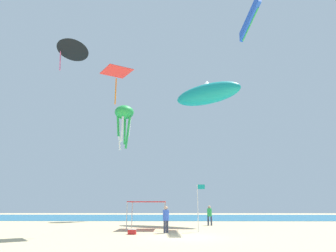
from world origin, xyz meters
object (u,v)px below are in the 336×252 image
(person_leftmost, at_px, (210,214))
(kite_parafoil_blue, at_px, (250,19))
(cooler_box, at_px, (132,232))
(kite_diamond_red, at_px, (117,73))
(canopy_tent, at_px, (148,203))
(kite_octopus_green, at_px, (124,115))
(kite_delta_black, at_px, (73,48))
(kite_inflatable_teal, at_px, (207,94))
(person_near_tent, at_px, (166,217))
(banner_flag, at_px, (199,203))

(person_leftmost, xyz_separation_m, kite_parafoil_blue, (5.51, -0.12, 22.05))
(cooler_box, xyz_separation_m, kite_diamond_red, (-1.76, 0.71, 12.22))
(canopy_tent, relative_size, kite_octopus_green, 0.49)
(cooler_box, relative_size, kite_delta_black, 0.12)
(kite_delta_black, distance_m, kite_inflatable_teal, 18.61)
(person_near_tent, xyz_separation_m, person_leftmost, (4.14, 8.21, 0.01))
(kite_inflatable_teal, bearing_deg, kite_delta_black, 30.76)
(kite_diamond_red, height_order, kite_parafoil_blue, kite_parafoil_blue)
(person_near_tent, xyz_separation_m, banner_flag, (2.49, 1.02, 1.01))
(person_near_tent, height_order, person_leftmost, person_leftmost)
(person_leftmost, bearing_deg, canopy_tent, -107.15)
(canopy_tent, bearing_deg, kite_octopus_green, 107.98)
(person_near_tent, distance_m, cooler_box, 2.68)
(banner_flag, bearing_deg, cooler_box, -157.21)
(kite_octopus_green, distance_m, kite_inflatable_teal, 13.23)
(kite_delta_black, bearing_deg, kite_parafoil_blue, -0.49)
(kite_delta_black, height_order, kite_parafoil_blue, kite_parafoil_blue)
(person_near_tent, bearing_deg, kite_octopus_green, 51.45)
(person_near_tent, xyz_separation_m, kite_parafoil_blue, (9.65, 8.09, 22.06))
(canopy_tent, distance_m, person_leftmost, 7.65)
(kite_delta_black, bearing_deg, kite_inflatable_teal, 7.38)
(banner_flag, distance_m, kite_delta_black, 27.26)
(kite_octopus_green, bearing_deg, kite_diamond_red, 70.22)
(person_near_tent, bearing_deg, kite_parafoil_blue, -18.16)
(kite_parafoil_blue, bearing_deg, kite_delta_black, 67.79)
(banner_flag, relative_size, kite_diamond_red, 1.20)
(cooler_box, height_order, kite_inflatable_teal, kite_inflatable_teal)
(canopy_tent, relative_size, kite_delta_black, 0.66)
(person_near_tent, xyz_separation_m, kite_diamond_red, (-4.07, -0.29, 11.28))
(person_near_tent, height_order, cooler_box, person_near_tent)
(person_near_tent, bearing_deg, banner_flag, -35.84)
(kite_octopus_green, distance_m, kite_diamond_red, 18.92)
(banner_flag, bearing_deg, kite_delta_black, 143.28)
(cooler_box, xyz_separation_m, kite_octopus_green, (-4.21, 19.33, 14.45))
(cooler_box, xyz_separation_m, kite_inflatable_teal, (7.06, 12.41, 14.90))
(banner_flag, distance_m, kite_parafoil_blue, 23.33)
(kite_octopus_green, bearing_deg, person_leftmost, 109.19)
(kite_delta_black, height_order, kite_diamond_red, kite_delta_black)
(banner_flag, bearing_deg, kite_diamond_red, -168.70)
(canopy_tent, relative_size, person_near_tent, 1.67)
(canopy_tent, height_order, kite_inflatable_teal, kite_inflatable_teal)
(kite_inflatable_teal, height_order, kite_diamond_red, kite_inflatable_teal)
(kite_delta_black, distance_m, kite_parafoil_blue, 22.61)
(kite_diamond_red, bearing_deg, cooler_box, -147.19)
(person_leftmost, relative_size, kite_inflatable_teal, 0.22)
(person_near_tent, distance_m, banner_flag, 2.87)
(kite_diamond_red, bearing_deg, kite_parafoil_blue, -93.91)
(person_near_tent, xyz_separation_m, kite_delta_black, (-12.54, 12.23, 20.80))
(kite_octopus_green, height_order, kite_inflatable_teal, kite_inflatable_teal)
(cooler_box, height_order, kite_octopus_green, kite_octopus_green)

